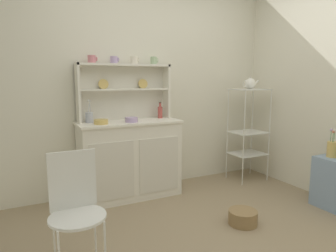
{
  "coord_description": "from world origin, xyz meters",
  "views": [
    {
      "loc": [
        -1.4,
        -1.73,
        1.31
      ],
      "look_at": [
        0.02,
        1.12,
        0.81
      ],
      "focal_mm": 32.25,
      "sensor_mm": 36.0,
      "label": 1
    }
  ],
  "objects_px": {
    "hutch_cabinet": "(130,158)",
    "porcelain_teapot": "(250,84)",
    "floor_basket": "(243,217)",
    "jam_bottle": "(160,112)",
    "hutch_shelf_unit": "(124,87)",
    "bakers_rack": "(248,125)",
    "flower_vase": "(332,149)",
    "cup_rose_0": "(92,59)",
    "bowl_mixing_large": "(101,122)",
    "utensil_jar": "(89,117)",
    "wire_chair": "(76,204)"
  },
  "relations": [
    {
      "from": "bowl_mixing_large",
      "to": "utensil_jar",
      "type": "xyz_separation_m",
      "value": [
        -0.09,
        0.15,
        0.04
      ]
    },
    {
      "from": "cup_rose_0",
      "to": "flower_vase",
      "type": "height_order",
      "value": "cup_rose_0"
    },
    {
      "from": "bakers_rack",
      "to": "porcelain_teapot",
      "type": "xyz_separation_m",
      "value": [
        -0.0,
        -0.0,
        0.53
      ]
    },
    {
      "from": "hutch_shelf_unit",
      "to": "porcelain_teapot",
      "type": "relative_size",
      "value": 4.61
    },
    {
      "from": "hutch_shelf_unit",
      "to": "utensil_jar",
      "type": "relative_size",
      "value": 4.26
    },
    {
      "from": "wire_chair",
      "to": "cup_rose_0",
      "type": "distance_m",
      "value": 1.7
    },
    {
      "from": "wire_chair",
      "to": "floor_basket",
      "type": "xyz_separation_m",
      "value": [
        1.48,
        0.09,
        -0.45
      ]
    },
    {
      "from": "utensil_jar",
      "to": "flower_vase",
      "type": "relative_size",
      "value": 0.83
    },
    {
      "from": "hutch_cabinet",
      "to": "bakers_rack",
      "type": "height_order",
      "value": "bakers_rack"
    },
    {
      "from": "hutch_cabinet",
      "to": "hutch_shelf_unit",
      "type": "relative_size",
      "value": 1.07
    },
    {
      "from": "wire_chair",
      "to": "floor_basket",
      "type": "relative_size",
      "value": 3.26
    },
    {
      "from": "porcelain_teapot",
      "to": "flower_vase",
      "type": "relative_size",
      "value": 0.77
    },
    {
      "from": "hutch_shelf_unit",
      "to": "floor_basket",
      "type": "distance_m",
      "value": 1.84
    },
    {
      "from": "floor_basket",
      "to": "porcelain_teapot",
      "type": "bearing_deg",
      "value": 47.75
    },
    {
      "from": "hutch_cabinet",
      "to": "hutch_shelf_unit",
      "type": "height_order",
      "value": "hutch_shelf_unit"
    },
    {
      "from": "wire_chair",
      "to": "flower_vase",
      "type": "bearing_deg",
      "value": 20.67
    },
    {
      "from": "flower_vase",
      "to": "cup_rose_0",
      "type": "bearing_deg",
      "value": 148.8
    },
    {
      "from": "hutch_shelf_unit",
      "to": "bakers_rack",
      "type": "distance_m",
      "value": 1.67
    },
    {
      "from": "cup_rose_0",
      "to": "jam_bottle",
      "type": "bearing_deg",
      "value": -2.69
    },
    {
      "from": "bowl_mixing_large",
      "to": "porcelain_teapot",
      "type": "xyz_separation_m",
      "value": [
        1.9,
        -0.05,
        0.37
      ]
    },
    {
      "from": "hutch_shelf_unit",
      "to": "utensil_jar",
      "type": "bearing_deg",
      "value": -168.41
    },
    {
      "from": "bakers_rack",
      "to": "hutch_cabinet",
      "type": "bearing_deg",
      "value": 175.41
    },
    {
      "from": "bakers_rack",
      "to": "floor_basket",
      "type": "distance_m",
      "value": 1.46
    },
    {
      "from": "hutch_cabinet",
      "to": "porcelain_teapot",
      "type": "distance_m",
      "value": 1.77
    },
    {
      "from": "hutch_cabinet",
      "to": "jam_bottle",
      "type": "bearing_deg",
      "value": 11.79
    },
    {
      "from": "hutch_shelf_unit",
      "to": "wire_chair",
      "type": "distance_m",
      "value": 1.71
    },
    {
      "from": "bowl_mixing_large",
      "to": "jam_bottle",
      "type": "height_order",
      "value": "jam_bottle"
    },
    {
      "from": "wire_chair",
      "to": "hutch_cabinet",
      "type": "bearing_deg",
      "value": 76.65
    },
    {
      "from": "bakers_rack",
      "to": "flower_vase",
      "type": "bearing_deg",
      "value": -79.3
    },
    {
      "from": "bakers_rack",
      "to": "wire_chair",
      "type": "relative_size",
      "value": 1.4
    },
    {
      "from": "hutch_shelf_unit",
      "to": "flower_vase",
      "type": "relative_size",
      "value": 3.54
    },
    {
      "from": "cup_rose_0",
      "to": "utensil_jar",
      "type": "distance_m",
      "value": 0.6
    },
    {
      "from": "bowl_mixing_large",
      "to": "hutch_shelf_unit",
      "type": "bearing_deg",
      "value": 35.92
    },
    {
      "from": "bakers_rack",
      "to": "porcelain_teapot",
      "type": "relative_size",
      "value": 5.24
    },
    {
      "from": "cup_rose_0",
      "to": "bowl_mixing_large",
      "type": "distance_m",
      "value": 0.67
    },
    {
      "from": "utensil_jar",
      "to": "jam_bottle",
      "type": "bearing_deg",
      "value": 0.55
    },
    {
      "from": "wire_chair",
      "to": "flower_vase",
      "type": "xyz_separation_m",
      "value": [
        2.55,
        0.02,
        0.09
      ]
    },
    {
      "from": "cup_rose_0",
      "to": "hutch_shelf_unit",
      "type": "bearing_deg",
      "value": 6.6
    },
    {
      "from": "utensil_jar",
      "to": "flower_vase",
      "type": "distance_m",
      "value": 2.53
    },
    {
      "from": "utensil_jar",
      "to": "hutch_cabinet",
      "type": "bearing_deg",
      "value": -10.74
    },
    {
      "from": "hutch_cabinet",
      "to": "utensil_jar",
      "type": "xyz_separation_m",
      "value": [
        -0.41,
        0.08,
        0.48
      ]
    },
    {
      "from": "wire_chair",
      "to": "jam_bottle",
      "type": "relative_size",
      "value": 4.51
    },
    {
      "from": "hutch_cabinet",
      "to": "floor_basket",
      "type": "bearing_deg",
      "value": -57.46
    },
    {
      "from": "utensil_jar",
      "to": "hutch_shelf_unit",
      "type": "bearing_deg",
      "value": 11.59
    },
    {
      "from": "wire_chair",
      "to": "flower_vase",
      "type": "distance_m",
      "value": 2.55
    },
    {
      "from": "hutch_cabinet",
      "to": "jam_bottle",
      "type": "height_order",
      "value": "jam_bottle"
    },
    {
      "from": "wire_chair",
      "to": "porcelain_teapot",
      "type": "bearing_deg",
      "value": 44.35
    },
    {
      "from": "jam_bottle",
      "to": "flower_vase",
      "type": "xyz_separation_m",
      "value": [
        1.35,
        -1.25,
        -0.32
      ]
    },
    {
      "from": "porcelain_teapot",
      "to": "flower_vase",
      "type": "distance_m",
      "value": 1.23
    },
    {
      "from": "hutch_cabinet",
      "to": "utensil_jar",
      "type": "distance_m",
      "value": 0.64
    }
  ]
}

